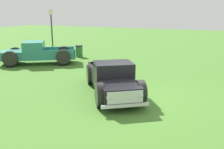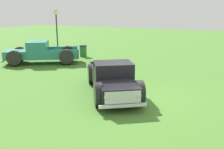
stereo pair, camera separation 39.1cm
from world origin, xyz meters
name	(u,v)px [view 1 (the left image)]	position (x,y,z in m)	size (l,w,h in m)	color
ground_plane	(130,98)	(0.00, 0.00, 0.00)	(80.00, 80.00, 0.00)	#477A2D
pickup_truck_foreground	(114,80)	(-0.03, 0.77, 0.73)	(5.12, 4.31, 1.53)	black
pickup_truck_behind_right	(33,53)	(3.99, 8.72, 0.77)	(4.38, 5.42, 1.61)	#2D8475
lamp_post_near	(52,30)	(9.14, 10.85, 1.98)	(0.36, 0.36, 3.78)	#2D2D33
trash_can	(79,51)	(7.67, 7.16, 0.48)	(0.59, 0.59, 0.95)	#2D6B2D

